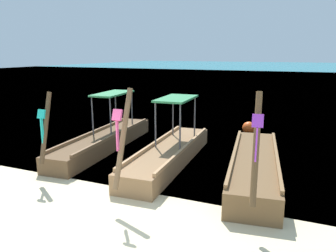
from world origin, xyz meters
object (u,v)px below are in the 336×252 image
object	(u,v)px
longtail_boat_pink_ribbon	(169,153)
longtail_boat_violet_ribbon	(254,166)
longtail_boat_turquoise_ribbon	(105,140)
mooring_buoy_near	(249,128)

from	to	relation	value
longtail_boat_pink_ribbon	longtail_boat_violet_ribbon	distance (m)	2.62
longtail_boat_pink_ribbon	longtail_boat_turquoise_ribbon	bearing A→B (deg)	168.56
longtail_boat_violet_ribbon	longtail_boat_turquoise_ribbon	bearing A→B (deg)	172.60
longtail_boat_turquoise_ribbon	mooring_buoy_near	bearing A→B (deg)	43.66
longtail_boat_pink_ribbon	mooring_buoy_near	world-z (taller)	longtail_boat_pink_ribbon
longtail_boat_turquoise_ribbon	mooring_buoy_near	distance (m)	6.09
longtail_boat_pink_ribbon	mooring_buoy_near	distance (m)	5.04
mooring_buoy_near	longtail_boat_turquoise_ribbon	bearing A→B (deg)	-136.34
longtail_boat_pink_ribbon	longtail_boat_violet_ribbon	size ratio (longest dim) A/B	1.04
longtail_boat_violet_ribbon	longtail_boat_pink_ribbon	bearing A→B (deg)	176.90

